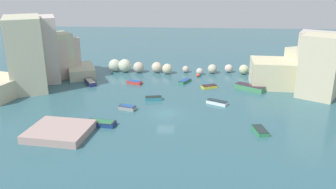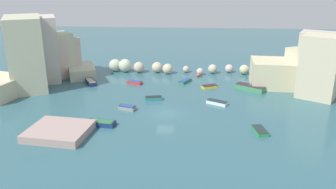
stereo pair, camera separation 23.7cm
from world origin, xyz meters
name	(u,v)px [view 2 (the right image)]	position (x,y,z in m)	size (l,w,h in m)	color
cove_water	(165,114)	(0.00, 0.00, 0.00)	(160.00, 160.00, 0.00)	#32606A
cliff_headland_left	(40,58)	(-23.31, 12.67, 4.79)	(17.73, 21.44, 12.39)	beige
cliff_headland_right	(320,68)	(25.40, 13.23, 3.75)	(20.43, 15.37, 10.07)	beige
rock_breakwater	(172,67)	(-0.39, 21.31, 1.10)	(30.49, 3.65, 2.61)	beige
stone_dock	(59,131)	(-12.68, -7.81, 0.49)	(7.31, 6.54, 0.97)	#AB9088
channel_buoy	(198,75)	(4.91, 18.85, 0.33)	(0.66, 0.66, 0.66)	#E04C28
moored_boat_0	(127,108)	(-5.74, 1.12, 0.32)	(2.69, 1.81, 0.62)	gray
moored_boat_1	(210,86)	(6.80, 12.32, 0.22)	(2.97, 2.23, 0.45)	yellow
moored_boat_2	(101,123)	(-8.18, -4.63, 0.31)	(3.93, 2.07, 0.60)	navy
moored_boat_3	(135,82)	(-6.65, 13.68, 0.27)	(2.95, 1.98, 0.57)	red
moored_boat_4	(154,98)	(-2.30, 5.45, 0.29)	(2.78, 1.51, 0.58)	teal
moored_boat_5	(217,102)	(7.64, 4.32, 0.27)	(3.39, 2.59, 0.55)	white
moored_boat_6	(91,82)	(-14.54, 12.89, 0.37)	(2.92, 3.80, 0.70)	navy
moored_boat_7	(250,87)	(13.71, 11.57, 0.44)	(5.13, 4.29, 5.30)	#418A56
moored_boat_8	(185,81)	(2.45, 15.07, 0.24)	(2.44, 3.08, 0.46)	#2E8054
moored_boat_9	(260,131)	(12.44, -5.41, 0.26)	(1.87, 3.06, 0.51)	#318A52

